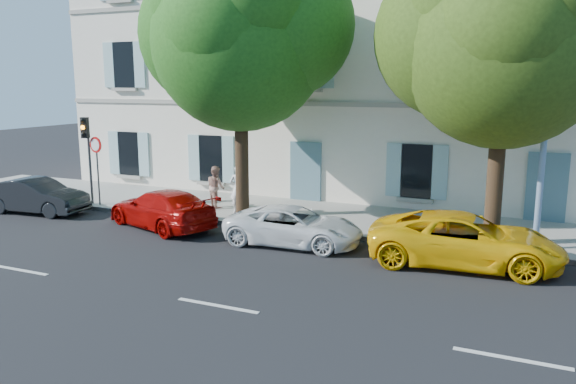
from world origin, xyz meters
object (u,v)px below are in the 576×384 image
at_px(road_sign, 97,156).
at_px(pedestrian_b, 216,187).
at_px(car_dark_sedan, 37,196).
at_px(tree_right, 505,46).
at_px(street_lamp, 550,71).
at_px(car_red_coupe, 162,209).
at_px(tree_left, 240,43).
at_px(traffic_light, 87,142).
at_px(pedestrian_a, 239,189).
at_px(car_yellow_supercar, 465,240).
at_px(car_white_coupe, 294,226).

height_order(road_sign, pedestrian_b, road_sign).
distance_m(car_dark_sedan, road_sign, 2.62).
distance_m(tree_right, street_lamp, 1.40).
relative_size(car_red_coupe, tree_left, 0.48).
distance_m(car_red_coupe, street_lamp, 12.48).
bearing_deg(car_dark_sedan, traffic_light, -43.35).
xyz_separation_m(traffic_light, street_lamp, (15.94, 0.20, 2.51)).
relative_size(road_sign, pedestrian_a, 1.50).
relative_size(car_red_coupe, traffic_light, 1.32).
relative_size(car_yellow_supercar, road_sign, 1.90).
distance_m(car_dark_sedan, pedestrian_b, 6.68).
bearing_deg(tree_left, tree_right, -1.74).
xyz_separation_m(road_sign, pedestrian_b, (4.36, 1.46, -1.12)).
xyz_separation_m(car_yellow_supercar, street_lamp, (1.74, 1.68, 4.40)).
bearing_deg(street_lamp, pedestrian_a, 175.49).
relative_size(street_lamp, pedestrian_b, 5.52).
relative_size(car_dark_sedan, traffic_light, 1.17).
relative_size(tree_left, road_sign, 3.51).
height_order(street_lamp, pedestrian_a, street_lamp).
bearing_deg(tree_right, street_lamp, -9.68).
xyz_separation_m(car_dark_sedan, pedestrian_b, (5.98, 2.97, 0.29)).
relative_size(car_dark_sedan, tree_right, 0.45).
height_order(tree_left, pedestrian_a, tree_left).
height_order(car_white_coupe, pedestrian_a, pedestrian_a).
bearing_deg(street_lamp, car_dark_sedan, -174.35).
height_order(tree_right, street_lamp, tree_right).
distance_m(tree_right, traffic_light, 15.10).
bearing_deg(car_red_coupe, car_white_coupe, 108.34).
bearing_deg(car_white_coupe, car_dark_sedan, 86.73).
distance_m(traffic_light, pedestrian_a, 6.31).
relative_size(car_dark_sedan, tree_left, 0.43).
relative_size(traffic_light, pedestrian_a, 1.91).
bearing_deg(car_yellow_supercar, pedestrian_a, 68.57).
bearing_deg(pedestrian_b, street_lamp, -152.39).
bearing_deg(road_sign, car_red_coupe, -19.55).
bearing_deg(car_dark_sedan, car_red_coupe, -93.99).
bearing_deg(pedestrian_a, traffic_light, -9.65).
bearing_deg(street_lamp, car_yellow_supercar, -135.91).
distance_m(car_dark_sedan, car_red_coupe, 5.58).
height_order(car_yellow_supercar, traffic_light, traffic_light).
xyz_separation_m(car_white_coupe, pedestrian_b, (-4.47, 2.98, 0.37)).
bearing_deg(car_white_coupe, pedestrian_a, 49.12).
distance_m(car_dark_sedan, tree_left, 9.57).
height_order(car_red_coupe, road_sign, road_sign).
distance_m(car_red_coupe, car_white_coupe, 4.87).
relative_size(car_white_coupe, tree_left, 0.45).
height_order(car_dark_sedan, road_sign, road_sign).
bearing_deg(tree_left, car_white_coupe, -36.81).
distance_m(car_yellow_supercar, street_lamp, 5.02).
xyz_separation_m(tree_right, traffic_light, (-14.75, -0.41, -3.21)).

